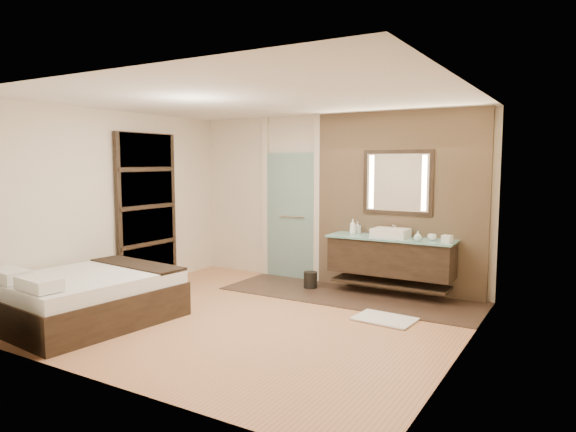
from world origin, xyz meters
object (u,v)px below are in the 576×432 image
Objects in this scene: mirror_unit at (397,182)px; waste_bin at (311,280)px; bed at (88,297)px; vanity at (390,257)px.

mirror_unit reaches higher than waste_bin.
mirror_unit is at bearing 56.47° from bed.
bed is (-2.75, -3.08, -0.27)m from vanity.
mirror_unit is 1.99m from waste_bin.
vanity is at bearing -90.00° from mirror_unit.
mirror_unit is at bearing 20.91° from waste_bin.
vanity is 1.10m from mirror_unit.
vanity reaches higher than waste_bin.
bed is at bearing -118.51° from waste_bin.
waste_bin is at bearing 67.66° from bed.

